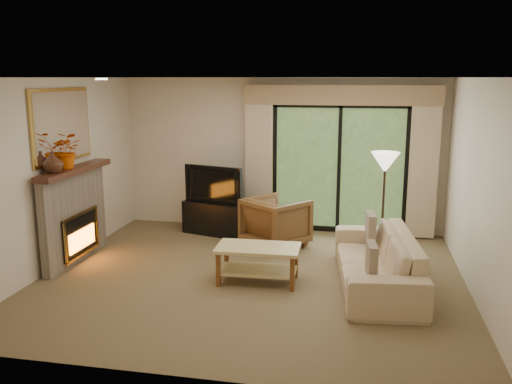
% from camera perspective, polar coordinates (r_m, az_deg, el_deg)
% --- Properties ---
extents(floor, '(5.50, 5.50, 0.00)m').
position_cam_1_polar(floor, '(7.27, -0.47, -9.00)').
color(floor, brown).
rests_on(floor, ground).
extents(ceiling, '(5.50, 5.50, 0.00)m').
position_cam_1_polar(ceiling, '(6.79, -0.50, 11.96)').
color(ceiling, silver).
rests_on(ceiling, ground).
extents(wall_back, '(5.00, 0.00, 5.00)m').
position_cam_1_polar(wall_back, '(9.34, 2.64, 3.95)').
color(wall_back, beige).
rests_on(wall_back, ground).
extents(wall_front, '(5.00, 0.00, 5.00)m').
position_cam_1_polar(wall_front, '(4.56, -6.90, -4.70)').
color(wall_front, beige).
rests_on(wall_front, ground).
extents(wall_left, '(0.00, 5.00, 5.00)m').
position_cam_1_polar(wall_left, '(7.93, -20.35, 1.78)').
color(wall_left, beige).
rests_on(wall_left, ground).
extents(wall_right, '(0.00, 5.00, 5.00)m').
position_cam_1_polar(wall_right, '(6.91, 22.46, 0.20)').
color(wall_right, beige).
rests_on(wall_right, ground).
extents(fireplace, '(0.24, 1.70, 1.37)m').
position_cam_1_polar(fireplace, '(8.16, -18.59, -2.25)').
color(fireplace, '#776A5D').
rests_on(fireplace, floor).
extents(mirror, '(0.07, 1.45, 1.02)m').
position_cam_1_polar(mirror, '(8.00, -19.72, 6.61)').
color(mirror, tan).
rests_on(mirror, wall_left).
extents(sliding_door, '(2.26, 0.10, 2.16)m').
position_cam_1_polar(sliding_door, '(9.22, 8.74, 2.46)').
color(sliding_door, black).
rests_on(sliding_door, floor).
extents(curtain_left, '(0.45, 0.18, 2.35)m').
position_cam_1_polar(curtain_left, '(9.25, 0.34, 3.26)').
color(curtain_left, '#C4AE8D').
rests_on(curtain_left, floor).
extents(curtain_right, '(0.45, 0.18, 2.35)m').
position_cam_1_polar(curtain_right, '(9.14, 17.21, 2.62)').
color(curtain_right, '#C4AE8D').
rests_on(curtain_right, floor).
extents(cornice, '(3.20, 0.24, 0.32)m').
position_cam_1_polar(cornice, '(9.02, 8.96, 10.04)').
color(cornice, '#9E7C58').
rests_on(cornice, wall_back).
extents(media_console, '(1.20, 0.78, 0.55)m').
position_cam_1_polar(media_console, '(9.21, -4.11, -2.68)').
color(media_console, black).
rests_on(media_console, floor).
extents(tv, '(1.08, 0.44, 0.62)m').
position_cam_1_polar(tv, '(9.08, -4.17, 0.90)').
color(tv, black).
rests_on(tv, media_console).
extents(armchair, '(1.18, 1.19, 0.78)m').
position_cam_1_polar(armchair, '(8.45, 2.11, -3.20)').
color(armchair, brown).
rests_on(armchair, floor).
extents(sofa, '(1.15, 2.40, 0.67)m').
position_cam_1_polar(sofa, '(7.07, 12.57, -6.99)').
color(sofa, tan).
rests_on(sofa, floor).
extents(pillow_near, '(0.14, 0.38, 0.37)m').
position_cam_1_polar(pillow_near, '(6.37, 12.08, -6.96)').
color(pillow_near, '#4D3625').
rests_on(pillow_near, sofa).
extents(pillow_far, '(0.15, 0.41, 0.41)m').
position_cam_1_polar(pillow_far, '(7.64, 11.98, -3.71)').
color(pillow_far, '#4D3625').
rests_on(pillow_far, sofa).
extents(coffee_table, '(1.08, 0.62, 0.48)m').
position_cam_1_polar(coffee_table, '(7.05, 0.21, -7.60)').
color(coffee_table, tan).
rests_on(coffee_table, floor).
extents(floor_lamp, '(0.45, 0.45, 1.54)m').
position_cam_1_polar(floor_lamp, '(8.22, 13.24, -1.23)').
color(floor_lamp, beige).
rests_on(floor_lamp, floor).
extents(vase, '(0.29, 0.29, 0.28)m').
position_cam_1_polar(vase, '(7.59, -20.63, 2.95)').
color(vase, '#452518').
rests_on(vase, fireplace).
extents(branches, '(0.52, 0.47, 0.50)m').
position_cam_1_polar(branches, '(7.87, -19.37, 4.15)').
color(branches, '#C74B06').
rests_on(branches, fireplace).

